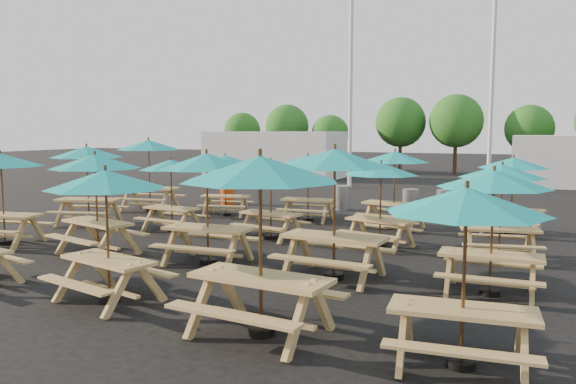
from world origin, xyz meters
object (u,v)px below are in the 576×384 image
at_px(picnic_unit_8, 106,187).
at_px(picnic_unit_10, 271,171).
at_px(picnic_unit_15, 395,161).
at_px(picnic_unit_3, 149,149).
at_px(picnic_unit_19, 513,167).
at_px(picnic_unit_12, 260,180).
at_px(picnic_unit_5, 95,168).
at_px(picnic_unit_17, 494,187).
at_px(waste_bin_4, 453,204).
at_px(picnic_unit_2, 87,157).
at_px(waste_bin_0, 228,193).
at_px(picnic_unit_9, 207,168).
at_px(picnic_unit_7, 225,163).
at_px(picnic_unit_13, 335,166).
at_px(picnic_unit_11, 308,164).
at_px(waste_bin_1, 342,198).
at_px(picnic_unit_6, 171,169).
at_px(picnic_unit_18, 502,177).
at_px(waste_bin_3, 445,203).
at_px(waste_bin_2, 410,202).
at_px(picnic_unit_16, 466,211).
at_px(picnic_unit_14, 381,174).
at_px(picnic_unit_1, 1,165).

bearing_deg(picnic_unit_8, picnic_unit_10, 102.39).
bearing_deg(picnic_unit_15, picnic_unit_3, -171.29).
distance_m(picnic_unit_3, picnic_unit_19, 11.97).
bearing_deg(picnic_unit_3, picnic_unit_12, -52.36).
bearing_deg(picnic_unit_10, picnic_unit_5, -120.18).
bearing_deg(picnic_unit_5, picnic_unit_3, 131.94).
relative_size(picnic_unit_15, picnic_unit_17, 1.04).
relative_size(picnic_unit_8, waste_bin_4, 2.68).
height_order(picnic_unit_2, picnic_unit_3, picnic_unit_3).
bearing_deg(picnic_unit_15, waste_bin_0, 167.81).
xyz_separation_m(picnic_unit_9, waste_bin_4, (4.01, 8.78, -1.63)).
relative_size(picnic_unit_7, picnic_unit_15, 0.95).
xyz_separation_m(picnic_unit_2, picnic_unit_13, (8.83, -2.96, 0.11)).
bearing_deg(picnic_unit_9, picnic_unit_13, -4.35).
relative_size(picnic_unit_9, picnic_unit_11, 1.14).
bearing_deg(waste_bin_1, picnic_unit_15, -50.41).
bearing_deg(picnic_unit_2, picnic_unit_5, -59.61).
xyz_separation_m(picnic_unit_6, picnic_unit_13, (5.89, -3.07, 0.41)).
relative_size(picnic_unit_9, picnic_unit_10, 1.12).
relative_size(picnic_unit_17, waste_bin_1, 2.50).
bearing_deg(picnic_unit_10, picnic_unit_18, 9.16).
xyz_separation_m(picnic_unit_10, picnic_unit_17, (5.68, -3.14, 0.09)).
bearing_deg(picnic_unit_15, picnic_unit_10, -123.44).
height_order(picnic_unit_11, waste_bin_3, picnic_unit_11).
relative_size(picnic_unit_11, waste_bin_2, 2.39).
bearing_deg(waste_bin_0, picnic_unit_12, -58.68).
relative_size(picnic_unit_8, picnic_unit_10, 1.10).
relative_size(picnic_unit_5, picnic_unit_9, 1.04).
bearing_deg(picnic_unit_15, picnic_unit_16, -62.96).
bearing_deg(picnic_unit_12, picnic_unit_5, 157.18).
distance_m(picnic_unit_6, picnic_unit_15, 6.41).
bearing_deg(waste_bin_0, picnic_unit_17, -40.89).
xyz_separation_m(picnic_unit_3, picnic_unit_15, (8.78, -0.13, -0.23)).
bearing_deg(picnic_unit_17, picnic_unit_3, 152.16).
height_order(picnic_unit_2, waste_bin_1, picnic_unit_2).
distance_m(picnic_unit_11, picnic_unit_14, 4.35).
bearing_deg(picnic_unit_1, picnic_unit_3, 82.59).
height_order(picnic_unit_10, picnic_unit_16, picnic_unit_16).
distance_m(picnic_unit_12, waste_bin_2, 12.28).
relative_size(picnic_unit_7, picnic_unit_13, 0.86).
bearing_deg(picnic_unit_8, picnic_unit_18, 59.16).
xyz_separation_m(picnic_unit_3, picnic_unit_14, (9.06, -2.89, -0.40)).
bearing_deg(picnic_unit_16, picnic_unit_12, 174.67).
height_order(picnic_unit_15, waste_bin_3, picnic_unit_15).
bearing_deg(waste_bin_0, picnic_unit_11, -30.41).
bearing_deg(picnic_unit_16, picnic_unit_8, 171.30).
height_order(picnic_unit_7, picnic_unit_13, picnic_unit_13).
bearing_deg(waste_bin_2, picnic_unit_6, -133.96).
distance_m(picnic_unit_2, picnic_unit_6, 2.96).
bearing_deg(picnic_unit_13, waste_bin_3, 88.81).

